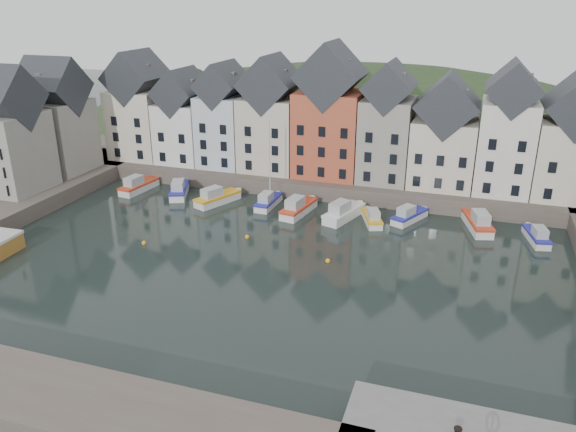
% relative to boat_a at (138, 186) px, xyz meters
% --- Properties ---
extents(ground, '(260.00, 260.00, 0.00)m').
position_rel_boat_a_xyz_m(ground, '(24.25, -18.17, -0.75)').
color(ground, black).
rests_on(ground, ground).
extents(far_quay, '(90.00, 16.00, 2.00)m').
position_rel_boat_a_xyz_m(far_quay, '(24.25, 11.83, 0.25)').
color(far_quay, '#52463E').
rests_on(far_quay, ground).
extents(hillside, '(153.60, 70.40, 64.00)m').
position_rel_boat_a_xyz_m(hillside, '(24.27, 37.83, -18.71)').
color(hillside, '#21341A').
rests_on(hillside, ground).
extents(far_terrace, '(72.37, 8.16, 17.78)m').
position_rel_boat_a_xyz_m(far_terrace, '(27.46, 9.83, 8.13)').
color(far_terrace, beige).
rests_on(far_terrace, far_quay).
extents(left_terrace, '(7.65, 17.00, 15.69)m').
position_rel_boat_a_xyz_m(left_terrace, '(-11.75, -4.67, 8.13)').
color(left_terrace, gray).
rests_on(left_terrace, left_quay).
extents(mooring_buoys, '(20.50, 5.50, 0.50)m').
position_rel_boat_a_xyz_m(mooring_buoys, '(20.25, -12.84, -0.60)').
color(mooring_buoys, orange).
rests_on(mooring_buoys, ground).
extents(boat_a, '(2.80, 6.75, 2.52)m').
position_rel_boat_a_xyz_m(boat_a, '(0.00, 0.00, 0.00)').
color(boat_a, silver).
rests_on(boat_a, ground).
extents(boat_b, '(4.29, 6.80, 2.50)m').
position_rel_boat_a_xyz_m(boat_b, '(6.19, 0.23, -0.00)').
color(boat_b, silver).
rests_on(boat_b, ground).
extents(boat_c, '(4.48, 6.87, 2.53)m').
position_rel_boat_a_xyz_m(boat_c, '(12.32, -1.10, 0.01)').
color(boat_c, silver).
rests_on(boat_c, ground).
extents(boat_d, '(1.91, 5.87, 11.17)m').
position_rel_boat_a_xyz_m(boat_d, '(19.01, -0.09, -0.02)').
color(boat_d, silver).
rests_on(boat_d, ground).
extents(boat_e, '(3.17, 7.01, 2.60)m').
position_rel_boat_a_xyz_m(boat_e, '(23.40, -1.36, 0.02)').
color(boat_e, silver).
rests_on(boat_e, ground).
extents(boat_f, '(4.14, 7.23, 2.65)m').
position_rel_boat_a_xyz_m(boat_f, '(29.03, -1.22, 0.04)').
color(boat_f, silver).
rests_on(boat_f, ground).
extents(boat_g, '(3.49, 5.62, 2.07)m').
position_rel_boat_a_xyz_m(boat_g, '(32.57, -1.35, -0.13)').
color(boat_g, silver).
rests_on(boat_g, ground).
extents(boat_h, '(4.07, 6.02, 2.23)m').
position_rel_boat_a_xyz_m(boat_h, '(36.61, 0.59, -0.09)').
color(boat_h, silver).
rests_on(boat_h, ground).
extents(boat_i, '(3.87, 7.16, 2.63)m').
position_rel_boat_a_xyz_m(boat_i, '(44.44, 0.58, 0.03)').
color(boat_i, silver).
rests_on(boat_i, ground).
extents(boat_j, '(2.83, 5.69, 2.10)m').
position_rel_boat_a_xyz_m(boat_j, '(50.62, -1.04, -0.13)').
color(boat_j, silver).
rests_on(boat_j, ground).
extents(mooring_bollard, '(0.48, 0.48, 0.56)m').
position_rel_boat_a_xyz_m(mooring_bollard, '(43.69, -36.20, 1.56)').
color(mooring_bollard, black).
rests_on(mooring_bollard, near_quay).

